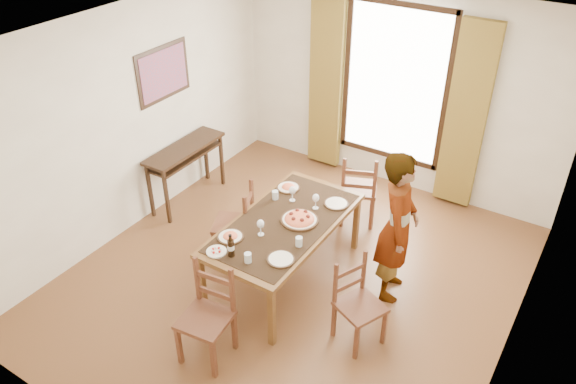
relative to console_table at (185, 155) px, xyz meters
The scene contains 22 objects.
ground 2.22m from the console_table, 16.47° to the right, with size 5.00×5.00×0.00m, color brown.
room_shell 2.25m from the console_table, 13.10° to the right, with size 4.60×5.10×2.74m.
console_table is the anchor object (origin of this frame).
dining_table 2.03m from the console_table, 18.14° to the right, with size 0.97×1.89×0.76m.
chair_west 1.43m from the console_table, 26.02° to the right, with size 0.56×0.56×0.95m.
chair_north 2.27m from the console_table, 19.68° to the left, with size 0.57×0.57×0.98m.
chair_south 2.73m from the console_table, 45.09° to the right, with size 0.48×0.48×0.98m.
chair_east 3.18m from the console_table, 18.54° to the right, with size 0.53×0.53×0.90m.
man 3.02m from the console_table, ahead, with size 0.56×0.70×1.68m, color gray.
plate_sw 1.99m from the console_table, 35.51° to the right, with size 0.27×0.27×0.05m, color silver, non-canonical shape.
plate_se 2.53m from the console_table, 27.71° to the right, with size 0.27×0.27×0.05m, color silver, non-canonical shape.
plate_nw 1.62m from the console_table, ahead, with size 0.27×0.27×0.05m, color silver, non-canonical shape.
plate_ne 2.24m from the console_table, ahead, with size 0.27×0.27×0.05m, color silver, non-canonical shape.
pasta_platter 2.13m from the console_table, 14.66° to the right, with size 0.40×0.40×0.10m, color red, non-canonical shape.
caprese_plate 2.17m from the console_table, 40.66° to the right, with size 0.20×0.20×0.04m, color silver, non-canonical shape.
wine_glass_a 2.09m from the console_table, 27.17° to the right, with size 0.08×0.08×0.18m, color white, non-canonical shape.
wine_glass_b 2.10m from the console_table, ahead, with size 0.08×0.08×0.18m, color white, non-canonical shape.
wine_glass_c 1.81m from the console_table, ahead, with size 0.08×0.08×0.18m, color white, non-canonical shape.
tumbler_a 2.44m from the console_table, 21.51° to the right, with size 0.07×0.07×0.10m, color silver.
tumbler_b 1.65m from the console_table, 11.32° to the right, with size 0.07×0.07×0.10m, color silver.
tumbler_c 2.42m from the console_table, 34.46° to the right, with size 0.07×0.07×0.10m, color silver.
wine_bottle 2.27m from the console_table, 37.38° to the right, with size 0.07×0.07×0.25m, color black, non-canonical shape.
Camera 1 is at (2.49, -4.04, 4.22)m, focal length 35.00 mm.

